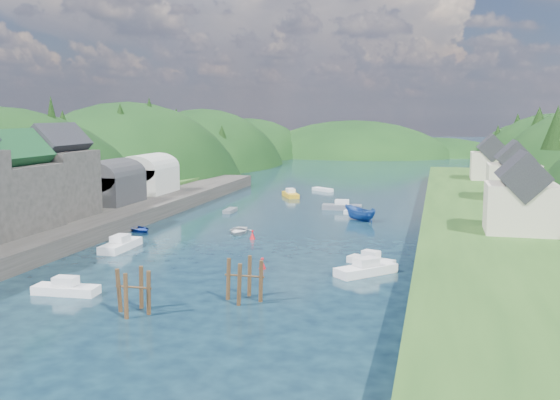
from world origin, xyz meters
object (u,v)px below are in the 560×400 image
(piling_cluster_far, at_px, (244,283))
(channel_buoy_near, at_px, (262,264))
(channel_buoy_far, at_px, (252,235))
(piling_cluster_near, at_px, (134,295))

(piling_cluster_far, height_order, channel_buoy_near, piling_cluster_far)
(piling_cluster_far, distance_m, channel_buoy_near, 10.16)
(channel_buoy_near, height_order, channel_buoy_far, same)
(piling_cluster_near, height_order, channel_buoy_near, piling_cluster_near)
(piling_cluster_near, bearing_deg, piling_cluster_far, 35.52)
(piling_cluster_far, distance_m, channel_buoy_far, 23.92)
(piling_cluster_near, xyz_separation_m, channel_buoy_far, (0.61, 28.00, -0.89))
(piling_cluster_near, bearing_deg, channel_buoy_far, 88.75)
(piling_cluster_near, height_order, piling_cluster_far, piling_cluster_far)
(piling_cluster_near, xyz_separation_m, piling_cluster_far, (6.92, 4.94, 0.03))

